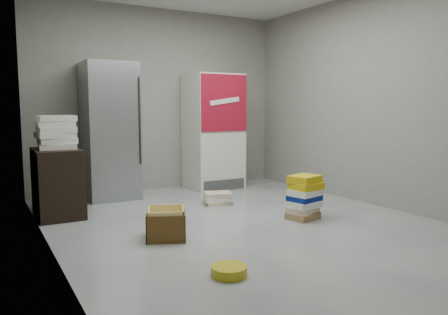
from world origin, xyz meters
The scene contains 10 objects.
ground centered at (0.00, 0.00, 0.00)m, with size 5.00×5.00×0.00m, color #B2B1AD.
room_shell centered at (0.00, 0.00, 1.80)m, with size 4.04×5.04×2.82m.
steel_fridge centered at (-0.90, 2.13, 0.95)m, with size 0.70×0.72×1.90m.
coke_cooler centered at (0.75, 2.12, 0.90)m, with size 0.80×0.73×1.80m.
wood_shelf centered at (-1.73, 1.40, 0.40)m, with size 0.50×0.80×0.80m, color black.
supply_box_stack centered at (-1.72, 1.41, 0.99)m, with size 0.44×0.43×0.39m.
phonebook_stack_main centered at (0.71, -0.16, 0.25)m, with size 0.42×0.38×0.50m.
phonebook_stack_side centered at (0.21, 1.01, 0.08)m, with size 0.43×0.39×0.16m.
cardboard_box centered at (-0.96, -0.09, 0.12)m, with size 0.49×0.49×0.30m.
bucket_lid centered at (-0.91, -1.21, 0.04)m, with size 0.28×0.28×0.07m, color gold.
Camera 1 is at (-2.53, -3.99, 1.28)m, focal length 35.00 mm.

